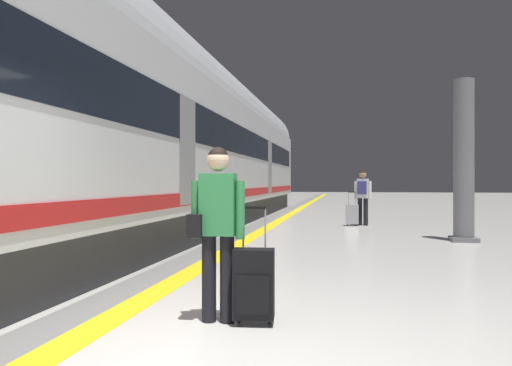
% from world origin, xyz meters
% --- Properties ---
extents(ground_plane, '(120.00, 120.00, 0.00)m').
position_xyz_m(ground_plane, '(0.00, 0.00, 0.00)').
color(ground_plane, silver).
extents(safety_line_strip, '(0.36, 80.00, 0.01)m').
position_xyz_m(safety_line_strip, '(-1.11, 10.00, 0.00)').
color(safety_line_strip, yellow).
rests_on(safety_line_strip, ground).
extents(tactile_edge_band, '(0.66, 80.00, 0.01)m').
position_xyz_m(tactile_edge_band, '(-1.46, 10.00, 0.00)').
color(tactile_edge_band, slate).
rests_on(tactile_edge_band, ground).
extents(high_speed_train, '(2.94, 29.71, 4.97)m').
position_xyz_m(high_speed_train, '(-3.26, 9.70, 2.50)').
color(high_speed_train, '#38383D').
rests_on(high_speed_train, ground).
extents(traveller_foreground, '(0.53, 0.28, 1.66)m').
position_xyz_m(traveller_foreground, '(-0.08, 0.74, 0.96)').
color(traveller_foreground, black).
rests_on(traveller_foreground, ground).
extents(rolling_suitcase_foreground, '(0.40, 0.27, 1.10)m').
position_xyz_m(rolling_suitcase_foreground, '(0.29, 0.71, 0.38)').
color(rolling_suitcase_foreground, black).
rests_on(rolling_suitcase_foreground, ground).
extents(passenger_near, '(0.51, 0.37, 1.67)m').
position_xyz_m(passenger_near, '(1.62, 11.60, 0.99)').
color(passenger_near, black).
rests_on(passenger_near, ground).
extents(suitcase_near, '(0.39, 0.25, 1.03)m').
position_xyz_m(suitcase_near, '(1.30, 11.39, 0.35)').
color(suitcase_near, '#9E9EA3').
rests_on(suitcase_near, ground).
extents(platform_pillar, '(0.56, 0.56, 3.60)m').
position_xyz_m(platform_pillar, '(3.69, 7.85, 1.72)').
color(platform_pillar, slate).
rests_on(platform_pillar, ground).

